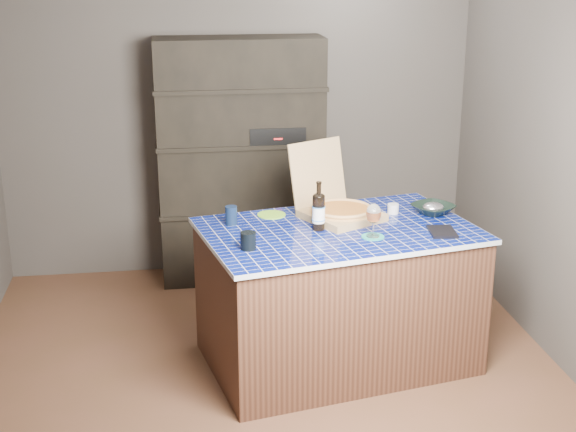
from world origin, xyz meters
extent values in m
plane|color=brown|center=(0.00, 0.00, 0.00)|extent=(3.50, 3.50, 0.00)
plane|color=#46413C|center=(0.00, 1.75, 1.25)|extent=(3.50, 0.00, 3.50)
plane|color=#46413C|center=(0.00, -1.75, 1.25)|extent=(3.50, 0.00, 3.50)
plane|color=#46413C|center=(1.75, 0.00, 1.25)|extent=(0.00, 3.50, 3.50)
cube|color=black|center=(0.00, 1.53, 0.90)|extent=(1.20, 0.40, 1.80)
cube|color=black|center=(0.25, 1.48, 1.12)|extent=(0.40, 0.32, 0.12)
cube|color=#4F2F1F|center=(0.44, 0.10, 0.41)|extent=(1.67, 1.23, 0.82)
cube|color=#050F54|center=(0.44, 0.10, 0.83)|extent=(1.71, 1.27, 0.03)
cube|color=#9A7F4F|center=(0.49, 0.27, 0.87)|extent=(0.53, 0.53, 0.04)
cube|color=#9A7F4F|center=(0.38, 0.48, 1.08)|extent=(0.39, 0.27, 0.39)
cylinder|color=#B5834B|center=(0.49, 0.27, 0.90)|extent=(0.36, 0.36, 0.01)
cylinder|color=maroon|center=(0.49, 0.27, 0.91)|extent=(0.32, 0.32, 0.01)
torus|color=#B5834B|center=(0.49, 0.27, 0.91)|extent=(0.37, 0.37, 0.02)
cylinder|color=black|center=(0.32, 0.10, 0.95)|extent=(0.07, 0.07, 0.20)
ellipsoid|color=black|center=(0.32, 0.10, 1.05)|extent=(0.07, 0.07, 0.04)
cylinder|color=black|center=(0.32, 0.10, 1.09)|extent=(0.03, 0.03, 0.08)
cylinder|color=white|center=(0.32, 0.10, 0.94)|extent=(0.07, 0.07, 0.09)
cylinder|color=#4186DF|center=(0.32, 0.10, 0.91)|extent=(0.08, 0.08, 0.01)
cylinder|color=#4186DF|center=(0.32, 0.10, 0.98)|extent=(0.08, 0.08, 0.01)
cylinder|color=#198675|center=(0.60, -0.07, 0.85)|extent=(0.13, 0.13, 0.01)
cylinder|color=white|center=(0.60, -0.07, 0.86)|extent=(0.07, 0.07, 0.01)
cylinder|color=white|center=(0.60, -0.07, 0.90)|extent=(0.01, 0.01, 0.08)
ellipsoid|color=white|center=(0.60, -0.07, 0.99)|extent=(0.08, 0.08, 0.11)
cylinder|color=#BD581E|center=(0.60, -0.07, 0.98)|extent=(0.07, 0.07, 0.05)
cylinder|color=white|center=(0.60, -0.07, 1.01)|extent=(0.07, 0.07, 0.02)
cylinder|color=black|center=(-0.11, -0.16, 0.89)|extent=(0.09, 0.09, 0.09)
cube|color=black|center=(1.01, -0.06, 0.86)|extent=(0.16, 0.22, 0.02)
imported|color=black|center=(1.06, 0.29, 0.88)|extent=(0.33, 0.33, 0.06)
ellipsoid|color=silver|center=(1.06, 0.29, 0.89)|extent=(0.13, 0.11, 0.06)
cylinder|color=silver|center=(0.83, 0.33, 0.88)|extent=(0.07, 0.07, 0.06)
cylinder|color=black|center=(-0.17, 0.27, 0.90)|extent=(0.07, 0.07, 0.11)
cylinder|color=#7AC129|center=(0.09, 0.40, 0.85)|extent=(0.17, 0.17, 0.01)
camera|label=1|loc=(-0.47, -4.18, 2.36)|focal=50.00mm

